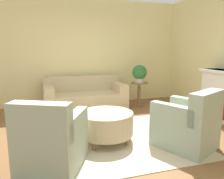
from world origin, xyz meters
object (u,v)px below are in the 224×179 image
armchair_right (188,125)px  ottoman_table (106,123)px  potted_plant_on_side_table (139,73)px  couch (85,97)px  armchair_left (52,141)px  side_table (139,90)px

armchair_right → ottoman_table: armchair_right is taller
potted_plant_on_side_table → couch: bearing=171.7°
armchair_left → armchair_right: same height
couch → armchair_right: size_ratio=1.94×
ottoman_table → potted_plant_on_side_table: (1.45, 1.93, 0.57)m
ottoman_table → side_table: 2.41m
armchair_right → side_table: armchair_right is taller
couch → armchair_left: armchair_left is taller
armchair_left → couch: bearing=71.5°
ottoman_table → side_table: bearing=53.1°
couch → ottoman_table: bearing=-91.3°
side_table → armchair_right: bearing=-97.8°
couch → potted_plant_on_side_table: potted_plant_on_side_table is taller
armchair_left → armchair_right: 1.97m
couch → ottoman_table: couch is taller
couch → armchair_right: bearing=-69.0°
couch → potted_plant_on_side_table: 1.53m
couch → armchair_left: size_ratio=1.94×
side_table → potted_plant_on_side_table: 0.46m
ottoman_table → potted_plant_on_side_table: 2.47m
armchair_left → ottoman_table: size_ratio=1.17×
side_table → couch: bearing=171.7°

